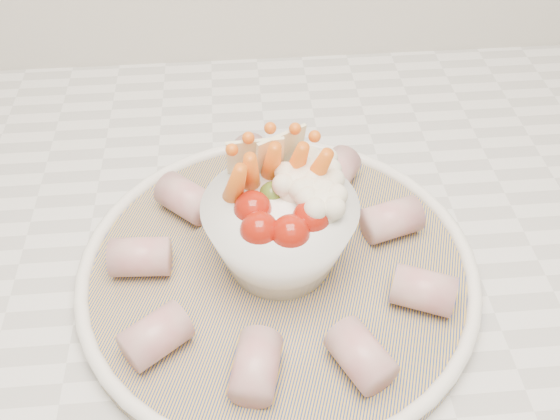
{
  "coord_description": "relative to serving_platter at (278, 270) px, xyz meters",
  "views": [
    {
      "loc": [
        -0.09,
        1.06,
        1.34
      ],
      "look_at": [
        -0.06,
        1.41,
        0.99
      ],
      "focal_mm": 40.0,
      "sensor_mm": 36.0,
      "label": 1
    }
  ],
  "objects": [
    {
      "name": "veggie_bowl",
      "position": [
        0.0,
        0.01,
        0.05
      ],
      "size": [
        0.12,
        0.12,
        0.11
      ],
      "color": "white",
      "rests_on": "serving_platter"
    },
    {
      "name": "cured_meat_rolls",
      "position": [
        0.0,
        -0.0,
        0.02
      ],
      "size": [
        0.27,
        0.27,
        0.03
      ],
      "color": "#A94D55",
      "rests_on": "serving_platter"
    },
    {
      "name": "serving_platter",
      "position": [
        0.0,
        0.0,
        0.0
      ],
      "size": [
        0.42,
        0.42,
        0.02
      ],
      "color": "navy",
      "rests_on": "kitchen_counter"
    }
  ]
}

